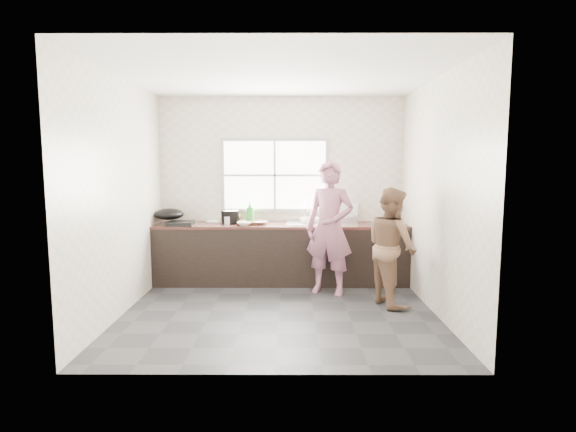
{
  "coord_description": "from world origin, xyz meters",
  "views": [
    {
      "loc": [
        0.12,
        -5.11,
        1.73
      ],
      "look_at": [
        0.1,
        0.65,
        1.05
      ],
      "focal_mm": 28.0,
      "sensor_mm": 36.0,
      "label": 1
    }
  ],
  "objects_px": {
    "person_side": "(391,246)",
    "bowl_crabs": "(309,221)",
    "burner": "(181,223)",
    "pot_lid_left": "(188,225)",
    "black_pot": "(230,217)",
    "plate_food": "(213,221)",
    "woman": "(329,233)",
    "bowl_held": "(325,224)",
    "wok": "(169,214)",
    "bottle_brown_tall": "(232,215)",
    "bottle_brown_short": "(237,216)",
    "cutting_board": "(252,222)",
    "bottle_green": "(250,212)",
    "glass_jar": "(227,221)",
    "bowl_mince": "(244,224)",
    "dish_rack": "(342,212)",
    "pot_lid_right": "(226,222)"
  },
  "relations": [
    {
      "from": "glass_jar",
      "to": "wok",
      "type": "height_order",
      "value": "wok"
    },
    {
      "from": "pot_lid_left",
      "to": "bottle_brown_short",
      "type": "bearing_deg",
      "value": 28.9
    },
    {
      "from": "glass_jar",
      "to": "wok",
      "type": "xyz_separation_m",
      "value": [
        -0.84,
        0.06,
        0.08
      ]
    },
    {
      "from": "burner",
      "to": "wok",
      "type": "xyz_separation_m",
      "value": [
        -0.2,
        0.14,
        0.11
      ]
    },
    {
      "from": "plate_food",
      "to": "burner",
      "type": "xyz_separation_m",
      "value": [
        -0.39,
        -0.37,
        0.02
      ]
    },
    {
      "from": "person_side",
      "to": "woman",
      "type": "bearing_deg",
      "value": 39.81
    },
    {
      "from": "burner",
      "to": "pot_lid_left",
      "type": "relative_size",
      "value": 1.31
    },
    {
      "from": "plate_food",
      "to": "person_side",
      "type": "bearing_deg",
      "value": -27.42
    },
    {
      "from": "black_pot",
      "to": "plate_food",
      "type": "height_order",
      "value": "black_pot"
    },
    {
      "from": "bottle_brown_short",
      "to": "burner",
      "type": "xyz_separation_m",
      "value": [
        -0.75,
        -0.37,
        -0.06
      ]
    },
    {
      "from": "bowl_mince",
      "to": "bowl_held",
      "type": "bearing_deg",
      "value": -0.87
    },
    {
      "from": "cutting_board",
      "to": "pot_lid_left",
      "type": "bearing_deg",
      "value": -170.01
    },
    {
      "from": "bowl_mince",
      "to": "woman",
      "type": "bearing_deg",
      "value": -18.11
    },
    {
      "from": "cutting_board",
      "to": "bottle_brown_tall",
      "type": "distance_m",
      "value": 0.38
    },
    {
      "from": "black_pot",
      "to": "pot_lid_left",
      "type": "height_order",
      "value": "black_pot"
    },
    {
      "from": "black_pot",
      "to": "dish_rack",
      "type": "height_order",
      "value": "dish_rack"
    },
    {
      "from": "cutting_board",
      "to": "bowl_held",
      "type": "xyz_separation_m",
      "value": [
        1.03,
        -0.22,
        0.01
      ]
    },
    {
      "from": "bowl_crabs",
      "to": "plate_food",
      "type": "relative_size",
      "value": 1.0
    },
    {
      "from": "glass_jar",
      "to": "bowl_held",
      "type": "bearing_deg",
      "value": -5.19
    },
    {
      "from": "bowl_crabs",
      "to": "wok",
      "type": "relative_size",
      "value": 0.5
    },
    {
      "from": "bottle_green",
      "to": "pot_lid_right",
      "type": "relative_size",
      "value": 1.24
    },
    {
      "from": "bowl_mince",
      "to": "bowl_crabs",
      "type": "height_order",
      "value": "bowl_crabs"
    },
    {
      "from": "person_side",
      "to": "plate_food",
      "type": "distance_m",
      "value": 2.7
    },
    {
      "from": "bottle_brown_tall",
      "to": "bottle_brown_short",
      "type": "height_order",
      "value": "bottle_brown_tall"
    },
    {
      "from": "black_pot",
      "to": "bottle_brown_tall",
      "type": "height_order",
      "value": "bottle_brown_tall"
    },
    {
      "from": "bottle_brown_short",
      "to": "dish_rack",
      "type": "height_order",
      "value": "dish_rack"
    },
    {
      "from": "cutting_board",
      "to": "woman",
      "type": "bearing_deg",
      "value": -28.4
    },
    {
      "from": "woman",
      "to": "cutting_board",
      "type": "relative_size",
      "value": 3.84
    },
    {
      "from": "cutting_board",
      "to": "bowl_mince",
      "type": "xyz_separation_m",
      "value": [
        -0.09,
        -0.2,
        0.0
      ]
    },
    {
      "from": "burner",
      "to": "pot_lid_left",
      "type": "height_order",
      "value": "burner"
    },
    {
      "from": "wok",
      "to": "woman",
      "type": "bearing_deg",
      "value": -13.6
    },
    {
      "from": "woman",
      "to": "dish_rack",
      "type": "xyz_separation_m",
      "value": [
        0.25,
        0.78,
        0.18
      ]
    },
    {
      "from": "bowl_crabs",
      "to": "bottle_green",
      "type": "xyz_separation_m",
      "value": [
        -0.86,
        0.02,
        0.13
      ]
    },
    {
      "from": "bowl_mince",
      "to": "wok",
      "type": "height_order",
      "value": "wok"
    },
    {
      "from": "black_pot",
      "to": "wok",
      "type": "height_order",
      "value": "wok"
    },
    {
      "from": "cutting_board",
      "to": "bottle_brown_short",
      "type": "relative_size",
      "value": 2.5
    },
    {
      "from": "bottle_brown_tall",
      "to": "bowl_mince",
      "type": "bearing_deg",
      "value": -60.87
    },
    {
      "from": "plate_food",
      "to": "burner",
      "type": "height_order",
      "value": "burner"
    },
    {
      "from": "bowl_mince",
      "to": "plate_food",
      "type": "bearing_deg",
      "value": 141.82
    },
    {
      "from": "burner",
      "to": "wok",
      "type": "bearing_deg",
      "value": 145.66
    },
    {
      "from": "plate_food",
      "to": "glass_jar",
      "type": "xyz_separation_m",
      "value": [
        0.26,
        -0.29,
        0.05
      ]
    },
    {
      "from": "person_side",
      "to": "bowl_crabs",
      "type": "relative_size",
      "value": 6.68
    },
    {
      "from": "woman",
      "to": "bowl_held",
      "type": "xyz_separation_m",
      "value": [
        -0.04,
        0.36,
        0.07
      ]
    },
    {
      "from": "wok",
      "to": "bottle_green",
      "type": "bearing_deg",
      "value": 3.88
    },
    {
      "from": "woman",
      "to": "bowl_held",
      "type": "distance_m",
      "value": 0.37
    },
    {
      "from": "bowl_mince",
      "to": "bottle_brown_short",
      "type": "relative_size",
      "value": 1.15
    },
    {
      "from": "bowl_held",
      "to": "bottle_brown_short",
      "type": "xyz_separation_m",
      "value": [
        -1.27,
        0.42,
        0.06
      ]
    },
    {
      "from": "bottle_brown_tall",
      "to": "bottle_brown_short",
      "type": "xyz_separation_m",
      "value": [
        0.08,
        0.0,
        -0.02
      ]
    },
    {
      "from": "black_pot",
      "to": "pot_lid_left",
      "type": "bearing_deg",
      "value": -161.61
    },
    {
      "from": "person_side",
      "to": "pot_lid_right",
      "type": "xyz_separation_m",
      "value": [
        -2.18,
        1.19,
        0.15
      ]
    }
  ]
}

